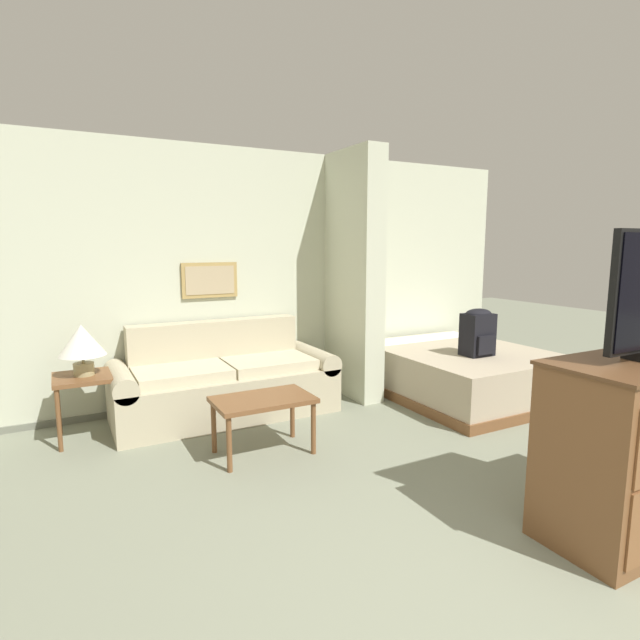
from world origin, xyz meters
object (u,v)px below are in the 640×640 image
at_px(table_lamp, 82,342).
at_px(tv_dresser, 640,447).
at_px(coffee_table, 263,405).
at_px(bed, 459,371).
at_px(backpack, 478,331).
at_px(couch, 225,382).

height_order(table_lamp, tv_dresser, tv_dresser).
relative_size(coffee_table, tv_dresser, 0.64).
xyz_separation_m(coffee_table, bed, (2.47, 0.45, -0.14)).
distance_m(bed, backpack, 0.59).
bearing_deg(bed, table_lamp, 171.60).
xyz_separation_m(coffee_table, tv_dresser, (1.48, -2.00, 0.11)).
distance_m(table_lamp, bed, 3.76).
relative_size(tv_dresser, bed, 0.62).
bearing_deg(coffee_table, tv_dresser, -53.48).
height_order(bed, backpack, backpack).
distance_m(coffee_table, backpack, 2.43).
bearing_deg(couch, coffee_table, -90.54).
bearing_deg(backpack, coffee_table, -176.50).
bearing_deg(tv_dresser, bed, 68.09).
height_order(coffee_table, tv_dresser, tv_dresser).
bearing_deg(tv_dresser, coffee_table, 126.52).
bearing_deg(tv_dresser, couch, 115.89).
bearing_deg(table_lamp, backpack, -13.24).
bearing_deg(coffee_table, couch, 89.46).
height_order(tv_dresser, backpack, tv_dresser).
distance_m(couch, tv_dresser, 3.37).
relative_size(couch, coffee_table, 2.74).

